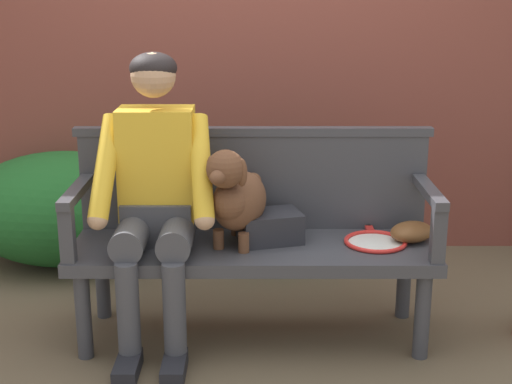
# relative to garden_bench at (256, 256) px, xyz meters

# --- Properties ---
(ground_plane) EXTENTS (40.00, 40.00, 0.00)m
(ground_plane) POSITION_rel_garden_bench_xyz_m (0.00, 0.00, -0.40)
(ground_plane) COLOR brown
(brick_garden_fence) EXTENTS (8.00, 0.30, 2.75)m
(brick_garden_fence) POSITION_rel_garden_bench_xyz_m (0.00, 1.38, 0.97)
(brick_garden_fence) COLOR brown
(brick_garden_fence) RESTS_ON ground
(hedge_bush_far_right) EXTENTS (1.20, 0.84, 0.67)m
(hedge_bush_far_right) POSITION_rel_garden_bench_xyz_m (-1.12, 0.96, -0.07)
(hedge_bush_far_right) COLOR #1E5B23
(hedge_bush_far_right) RESTS_ON ground
(hedge_bush_mid_right) EXTENTS (0.90, 0.60, 0.58)m
(hedge_bush_mid_right) POSITION_rel_garden_bench_xyz_m (0.15, 1.02, -0.11)
(hedge_bush_mid_right) COLOR #194C1E
(hedge_bush_mid_right) RESTS_ON ground
(garden_bench) EXTENTS (1.66, 0.54, 0.46)m
(garden_bench) POSITION_rel_garden_bench_xyz_m (0.00, 0.00, 0.00)
(garden_bench) COLOR #38383D
(garden_bench) RESTS_ON ground
(bench_backrest) EXTENTS (1.70, 0.06, 0.50)m
(bench_backrest) POSITION_rel_garden_bench_xyz_m (0.00, 0.24, 0.31)
(bench_backrest) COLOR #38383D
(bench_backrest) RESTS_ON garden_bench
(bench_armrest_left_end) EXTENTS (0.06, 0.54, 0.28)m
(bench_armrest_left_end) POSITION_rel_garden_bench_xyz_m (-0.79, -0.09, 0.26)
(bench_armrest_left_end) COLOR #38383D
(bench_armrest_left_end) RESTS_ON garden_bench
(bench_armrest_right_end) EXTENTS (0.06, 0.54, 0.28)m
(bench_armrest_right_end) POSITION_rel_garden_bench_xyz_m (0.79, -0.09, 0.26)
(bench_armrest_right_end) COLOR #38383D
(bench_armrest_right_end) RESTS_ON garden_bench
(person_seated) EXTENTS (0.56, 0.67, 1.33)m
(person_seated) POSITION_rel_garden_bench_xyz_m (-0.44, -0.02, 0.33)
(person_seated) COLOR black
(person_seated) RESTS_ON ground
(dog_on_bench) EXTENTS (0.33, 0.47, 0.47)m
(dog_on_bench) POSITION_rel_garden_bench_xyz_m (-0.08, -0.02, 0.30)
(dog_on_bench) COLOR brown
(dog_on_bench) RESTS_ON garden_bench
(tennis_racket) EXTENTS (0.29, 0.56, 0.03)m
(tennis_racket) POSITION_rel_garden_bench_xyz_m (0.56, 0.03, 0.07)
(tennis_racket) COLOR red
(tennis_racket) RESTS_ON garden_bench
(baseball_glove) EXTENTS (0.28, 0.27, 0.09)m
(baseball_glove) POSITION_rel_garden_bench_xyz_m (0.74, 0.04, 0.10)
(baseball_glove) COLOR brown
(baseball_glove) RESTS_ON garden_bench
(sports_bag) EXTENTS (0.32, 0.27, 0.14)m
(sports_bag) POSITION_rel_garden_bench_xyz_m (0.08, 0.04, 0.13)
(sports_bag) COLOR #232328
(sports_bag) RESTS_ON garden_bench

